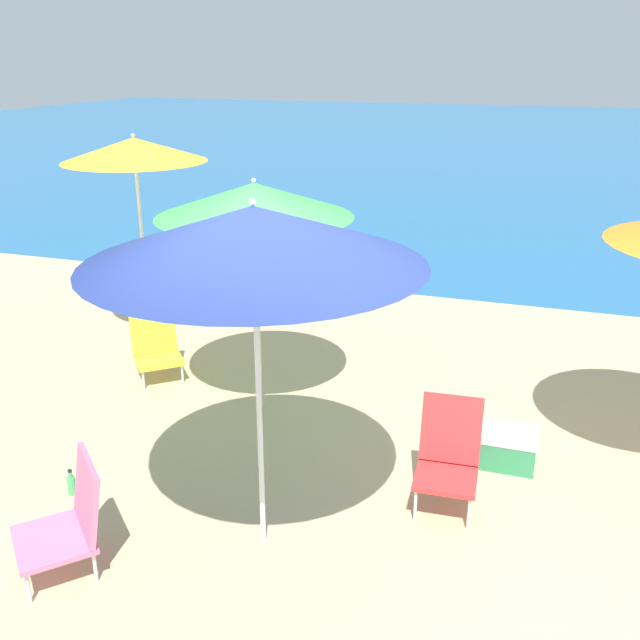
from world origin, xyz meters
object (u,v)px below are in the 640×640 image
(beach_umbrella_yellow, at_px, (134,150))
(beach_chair_pink, at_px, (70,518))
(beach_umbrella_green, at_px, (254,200))
(beach_umbrella_navy, at_px, (253,236))
(beach_chair_yellow, at_px, (156,344))
(water_bottle, at_px, (72,484))
(beach_chair_red, at_px, (449,453))
(cooler_box, at_px, (507,447))

(beach_umbrella_yellow, height_order, beach_chair_pink, beach_umbrella_yellow)
(beach_umbrella_yellow, bearing_deg, beach_umbrella_green, -31.29)
(beach_umbrella_yellow, bearing_deg, beach_chair_pink, -66.15)
(beach_umbrella_navy, xyz_separation_m, beach_chair_yellow, (-2.05, 2.12, -1.77))
(beach_umbrella_yellow, relative_size, water_bottle, 11.24)
(beach_chair_red, bearing_deg, cooler_box, 56.67)
(water_bottle, height_order, cooler_box, cooler_box)
(beach_chair_red, bearing_deg, beach_umbrella_yellow, 147.53)
(beach_umbrella_yellow, relative_size, beach_chair_pink, 3.15)
(beach_umbrella_navy, distance_m, beach_chair_yellow, 3.44)
(beach_chair_yellow, height_order, water_bottle, beach_chair_yellow)
(beach_chair_red, bearing_deg, beach_chair_pink, -149.02)
(cooler_box, bearing_deg, beach_umbrella_yellow, 160.87)
(beach_chair_red, bearing_deg, beach_chair_yellow, 154.83)
(beach_umbrella_green, relative_size, beach_umbrella_yellow, 0.92)
(beach_umbrella_navy, distance_m, beach_chair_pink, 2.13)
(beach_umbrella_yellow, bearing_deg, cooler_box, -19.13)
(beach_umbrella_green, height_order, beach_chair_red, beach_umbrella_green)
(beach_chair_pink, relative_size, beach_chair_red, 0.94)
(beach_chair_pink, xyz_separation_m, beach_chair_red, (2.15, 1.46, 0.04))
(beach_umbrella_yellow, distance_m, beach_chair_pink, 4.27)
(beach_chair_yellow, bearing_deg, cooler_box, -50.74)
(beach_umbrella_navy, distance_m, cooler_box, 2.89)
(cooler_box, bearing_deg, water_bottle, -154.56)
(beach_umbrella_green, bearing_deg, beach_chair_yellow, 166.57)
(beach_chair_red, xyz_separation_m, cooler_box, (0.38, 0.66, -0.25))
(water_bottle, bearing_deg, beach_umbrella_navy, -1.96)
(beach_chair_pink, bearing_deg, beach_umbrella_yellow, 157.06)
(beach_umbrella_green, bearing_deg, water_bottle, -114.23)
(beach_chair_yellow, distance_m, water_bottle, 2.13)
(beach_umbrella_yellow, height_order, water_bottle, beach_umbrella_yellow)
(beach_umbrella_navy, height_order, cooler_box, beach_umbrella_navy)
(beach_chair_pink, height_order, beach_chair_red, beach_chair_red)
(beach_umbrella_navy, xyz_separation_m, beach_umbrella_yellow, (-2.62, 2.93, 0.04))
(beach_umbrella_navy, height_order, beach_chair_pink, beach_umbrella_navy)
(beach_chair_yellow, bearing_deg, beach_umbrella_yellow, 84.06)
(beach_chair_yellow, distance_m, cooler_box, 3.59)
(beach_umbrella_green, height_order, cooler_box, beach_umbrella_green)
(beach_umbrella_green, xyz_separation_m, beach_umbrella_yellow, (-1.84, 1.12, 0.21))
(beach_chair_pink, distance_m, water_bottle, 0.89)
(beach_chair_yellow, distance_m, beach_chair_red, 3.39)
(beach_umbrella_green, distance_m, cooler_box, 2.90)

